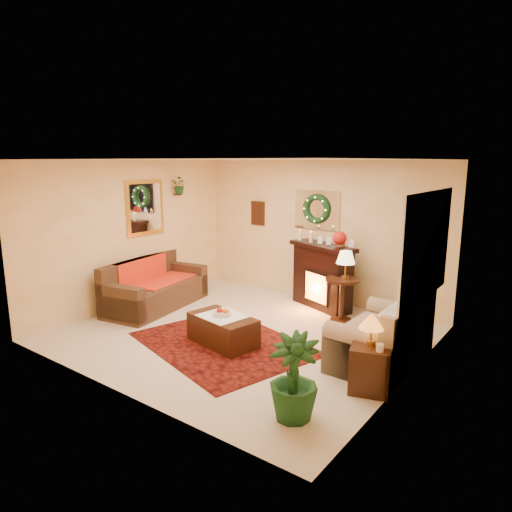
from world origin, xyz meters
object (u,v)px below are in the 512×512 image
Objects in this scene: fireplace at (322,278)px; coffee_table at (223,330)px; sofa at (156,284)px; loveseat at (381,331)px; side_table_round at (341,302)px; end_table_square at (370,368)px.

coffee_table is (-0.31, -2.35, -0.34)m from fireplace.
fireplace is (2.39, 1.76, 0.12)m from sofa.
side_table_round is at bearing 135.78° from loveseat.
loveseat is (4.10, 0.20, -0.01)m from sofa.
end_table_square is at bearing 9.81° from coffee_table.
fireplace is at bearing 138.74° from loveseat.
side_table_round is at bearing 74.64° from coffee_table.
fireplace reaches higher than end_table_square.
sofa reaches higher than side_table_round.
side_table_round is 2.33m from end_table_square.
fireplace is at bearing 26.29° from sofa.
end_table_square is at bearing -31.04° from fireplace.
end_table_square is at bearing -75.03° from loveseat.
coffee_table is at bearing -77.58° from fireplace.
loveseat is at bearing -22.31° from fireplace.
end_table_square is (0.20, -0.81, -0.15)m from loveseat.
side_table_round is at bearing 124.21° from end_table_square.
loveseat is at bearing -45.26° from side_table_round.
side_table_round is (-1.11, 1.12, -0.09)m from loveseat.
fireplace reaches higher than loveseat.
end_table_square is 0.54× the size of coffee_table.
sofa is 4.10m from loveseat.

